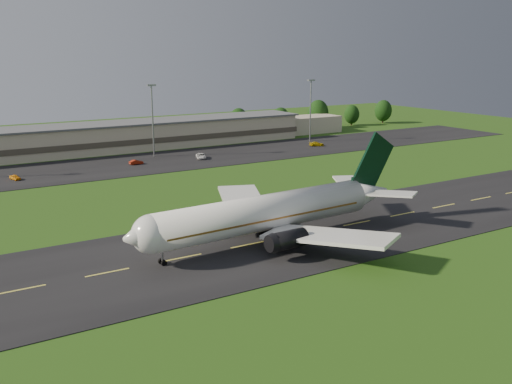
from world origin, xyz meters
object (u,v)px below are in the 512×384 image
terminal (139,135)px  service_vehicle_a (15,177)px  service_vehicle_c (201,156)px  light_mast_centre (152,112)px  airliner (269,213)px  light_mast_east (311,103)px  service_vehicle_b (136,162)px  service_vehicle_d (317,144)px

terminal → service_vehicle_a: 49.53m
terminal → service_vehicle_c: bearing=-72.3°
light_mast_centre → service_vehicle_a: bearing=-162.6°
airliner → service_vehicle_c: 73.21m
light_mast_east → service_vehicle_c: size_ratio=3.86×
light_mast_centre → service_vehicle_c: light_mast_centre is taller
light_mast_centre → service_vehicle_b: bearing=-133.7°
light_mast_centre → service_vehicle_d: light_mast_centre is taller
airliner → service_vehicle_d: bearing=45.0°
light_mast_east → service_vehicle_d: size_ratio=4.38×
terminal → light_mast_centre: 18.45m
terminal → service_vehicle_c: 27.89m
light_mast_east → service_vehicle_b: (-63.50, -8.91, -12.03)m
service_vehicle_c → service_vehicle_d: service_vehicle_c is taller
light_mast_centre → light_mast_east: size_ratio=1.00×
airliner → terminal: airliner is taller
light_mast_centre → light_mast_east: same height
service_vehicle_b → service_vehicle_d: (59.20, -0.54, 0.07)m
service_vehicle_b → service_vehicle_d: 59.20m
light_mast_east → service_vehicle_a: 95.60m
light_mast_centre → service_vehicle_d: bearing=-10.6°
terminal → light_mast_centre: light_mast_centre is taller
airliner → light_mast_centre: 81.27m
service_vehicle_a → light_mast_centre: bearing=-1.0°
airliner → service_vehicle_c: bearing=69.2°
light_mast_east → service_vehicle_d: bearing=-114.5°
light_mast_east → service_vehicle_c: (-45.17, -10.22, -11.91)m
terminal → service_vehicle_c: size_ratio=27.50×
service_vehicle_c → airliner: bearing=-88.2°
light_mast_centre → service_vehicle_c: (9.83, -10.22, -11.91)m
airliner → service_vehicle_d: airliner is taller
airliner → service_vehicle_a: bearing=108.3°
airliner → light_mast_centre: size_ratio=2.52×
service_vehicle_a → light_mast_east: bearing=-11.0°
airliner → service_vehicle_a: 72.99m
service_vehicle_a → airliner: bearing=-86.7°
terminal → airliner: bearing=-98.0°
light_mast_east → service_vehicle_a: bearing=-172.6°
terminal → service_vehicle_d: bearing=-27.5°
terminal → service_vehicle_a: bearing=-144.9°
service_vehicle_a → service_vehicle_b: 30.72m
terminal → light_mast_east: light_mast_east is taller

